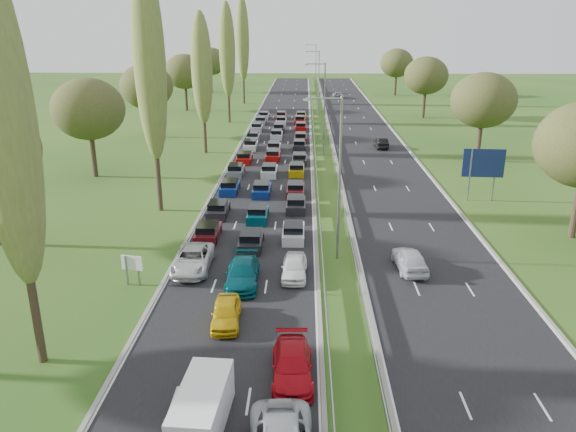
{
  "coord_description": "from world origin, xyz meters",
  "views": [
    {
      "loc": [
        2.01,
        4.24,
        16.59
      ],
      "look_at": [
        0.66,
        48.26,
        1.5
      ],
      "focal_mm": 35.0,
      "sensor_mm": 36.0,
      "label": 1
    }
  ],
  "objects_px": {
    "near_car_2": "(193,259)",
    "info_sign": "(132,266)",
    "white_van_rear": "(203,405)",
    "direction_sign": "(483,165)"
  },
  "relations": [
    {
      "from": "near_car_2",
      "to": "white_van_rear",
      "type": "distance_m",
      "value": 16.67
    },
    {
      "from": "near_car_2",
      "to": "info_sign",
      "type": "distance_m",
      "value": 4.39
    },
    {
      "from": "info_sign",
      "to": "direction_sign",
      "type": "xyz_separation_m",
      "value": [
        28.8,
        19.93,
        2.2
      ]
    },
    {
      "from": "white_van_rear",
      "to": "near_car_2",
      "type": "bearing_deg",
      "value": 106.12
    },
    {
      "from": "white_van_rear",
      "to": "info_sign",
      "type": "height_order",
      "value": "info_sign"
    },
    {
      "from": "direction_sign",
      "to": "near_car_2",
      "type": "bearing_deg",
      "value": -145.55
    },
    {
      "from": "near_car_2",
      "to": "direction_sign",
      "type": "height_order",
      "value": "direction_sign"
    },
    {
      "from": "near_car_2",
      "to": "white_van_rear",
      "type": "xyz_separation_m",
      "value": [
        3.6,
        -16.28,
        0.21
      ]
    },
    {
      "from": "white_van_rear",
      "to": "info_sign",
      "type": "bearing_deg",
      "value": 121.08
    },
    {
      "from": "white_van_rear",
      "to": "direction_sign",
      "type": "height_order",
      "value": "direction_sign"
    }
  ]
}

